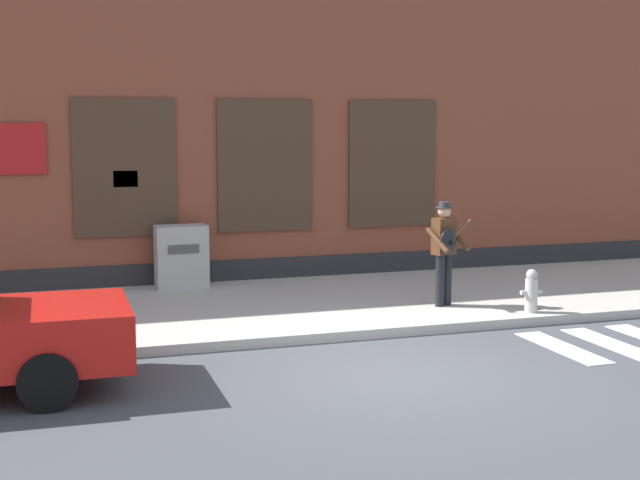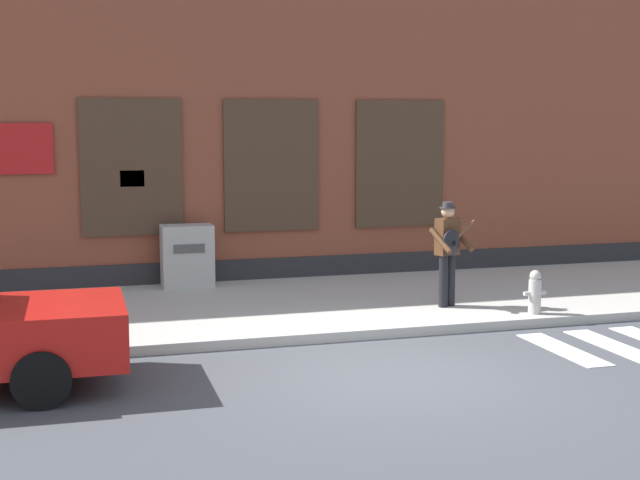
{
  "view_description": "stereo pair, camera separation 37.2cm",
  "coord_description": "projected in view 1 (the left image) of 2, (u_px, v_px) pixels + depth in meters",
  "views": [
    {
      "loc": [
        -4.29,
        -10.17,
        3.15
      ],
      "look_at": [
        -0.32,
        2.04,
        1.47
      ],
      "focal_mm": 50.0,
      "sensor_mm": 36.0,
      "label": 1
    },
    {
      "loc": [
        -3.93,
        -10.28,
        3.15
      ],
      "look_at": [
        -0.32,
        2.04,
        1.47
      ],
      "focal_mm": 50.0,
      "sensor_mm": 36.0,
      "label": 2
    }
  ],
  "objects": [
    {
      "name": "ground_plane",
      "position": [
        393.0,
        373.0,
        11.32
      ],
      "size": [
        160.0,
        160.0,
        0.0
      ],
      "primitive_type": "plane",
      "color": "#424449"
    },
    {
      "name": "busker",
      "position": [
        445.0,
        247.0,
        14.64
      ],
      "size": [
        0.78,
        0.66,
        1.73
      ],
      "color": "black",
      "rests_on": "sidewalk"
    },
    {
      "name": "building_backdrop",
      "position": [
        241.0,
        102.0,
        18.82
      ],
      "size": [
        28.0,
        4.06,
        7.2
      ],
      "color": "brown",
      "rests_on": "ground"
    },
    {
      "name": "fire_hydrant",
      "position": [
        531.0,
        291.0,
        14.22
      ],
      "size": [
        0.38,
        0.2,
        0.7
      ],
      "color": "#B2ADA8",
      "rests_on": "sidewalk"
    },
    {
      "name": "sidewalk",
      "position": [
        300.0,
        305.0,
        15.17
      ],
      "size": [
        28.0,
        4.71,
        0.15
      ],
      "color": "#ADAAA3",
      "rests_on": "ground"
    },
    {
      "name": "utility_box",
      "position": [
        181.0,
        257.0,
        16.36
      ],
      "size": [
        0.94,
        0.55,
        1.15
      ],
      "color": "#ADADA8",
      "rests_on": "sidewalk"
    }
  ]
}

